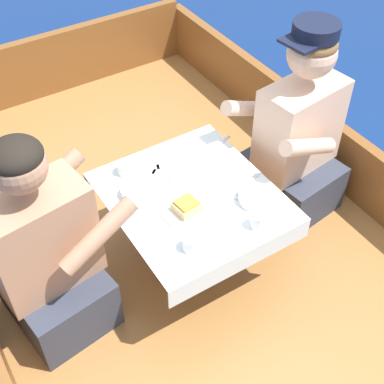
{
  "coord_description": "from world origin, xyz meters",
  "views": [
    {
      "loc": [
        -0.86,
        -1.43,
        2.25
      ],
      "look_at": [
        0.0,
        -0.07,
        0.68
      ],
      "focal_mm": 50.0,
      "sensor_mm": 36.0,
      "label": 1
    }
  ],
  "objects": [
    {
      "name": "utensil_fork_starboard",
      "position": [
        -0.05,
        0.11,
        0.67
      ],
      "size": [
        0.08,
        0.17,
        0.0
      ],
      "rotation": [
        0.0,
        0.0,
        1.2
      ],
      "color": "silver",
      "rests_on": "cockpit_table"
    },
    {
      "name": "coffee_cup_port",
      "position": [
        -0.17,
        0.2,
        0.69
      ],
      "size": [
        0.1,
        0.07,
        0.06
      ],
      "color": "white",
      "rests_on": "cockpit_table"
    },
    {
      "name": "plate_sandwich",
      "position": [
        -0.07,
        -0.14,
        0.67
      ],
      "size": [
        0.21,
        0.21,
        0.01
      ],
      "color": "white",
      "rests_on": "cockpit_table"
    },
    {
      "name": "ground_plane",
      "position": [
        0.0,
        0.0,
        0.0
      ],
      "size": [
        60.0,
        60.0,
        0.0
      ],
      "primitive_type": "plane",
      "color": "navy"
    },
    {
      "name": "bowl_port_near",
      "position": [
        0.21,
        -0.24,
        0.69
      ],
      "size": [
        0.14,
        0.14,
        0.04
      ],
      "color": "white",
      "rests_on": "cockpit_table"
    },
    {
      "name": "utensil_spoon_center",
      "position": [
        -0.25,
        -0.25,
        0.67
      ],
      "size": [
        0.13,
        0.13,
        0.01
      ],
      "rotation": [
        0.0,
        0.0,
        0.82
      ],
      "color": "silver",
      "rests_on": "cockpit_table"
    },
    {
      "name": "sandwich",
      "position": [
        -0.07,
        -0.14,
        0.7
      ],
      "size": [
        0.11,
        0.1,
        0.05
      ],
      "rotation": [
        0.0,
        0.0,
        0.12
      ],
      "color": "tan",
      "rests_on": "plate_sandwich"
    },
    {
      "name": "coffee_cup_starboard",
      "position": [
        0.13,
        -0.36,
        0.7
      ],
      "size": [
        0.09,
        0.06,
        0.06
      ],
      "color": "white",
      "rests_on": "cockpit_table"
    },
    {
      "name": "person_starboard",
      "position": [
        0.64,
        0.0,
        0.65
      ],
      "size": [
        0.56,
        0.49,
        1.0
      ],
      "rotation": [
        0.0,
        0.0,
        3.27
      ],
      "color": "#333847",
      "rests_on": "boat_deck"
    },
    {
      "name": "utensil_spoon_port",
      "position": [
        0.27,
        -0.13,
        0.67
      ],
      "size": [
        0.16,
        0.08,
        0.01
      ],
      "rotation": [
        0.0,
        0.0,
        0.39
      ],
      "color": "silver",
      "rests_on": "cockpit_table"
    },
    {
      "name": "utensil_knife_starboard",
      "position": [
        0.28,
        0.14,
        0.67
      ],
      "size": [
        0.16,
        0.07,
        0.0
      ],
      "rotation": [
        0.0,
        0.0,
        0.35
      ],
      "color": "silver",
      "rests_on": "cockpit_table"
    },
    {
      "name": "boat_deck",
      "position": [
        0.0,
        0.0,
        0.12
      ],
      "size": [
        1.96,
        3.29,
        0.24
      ],
      "primitive_type": "cube",
      "color": "#9E6B38",
      "rests_on": "ground_plane"
    },
    {
      "name": "utensil_fork_port",
      "position": [
        -0.1,
        0.11,
        0.67
      ],
      "size": [
        0.14,
        0.12,
        0.0
      ],
      "rotation": [
        0.0,
        0.0,
        0.68
      ],
      "color": "silver",
      "rests_on": "cockpit_table"
    },
    {
      "name": "bowl_starboard_near",
      "position": [
        -0.2,
        0.06,
        0.69
      ],
      "size": [
        0.12,
        0.12,
        0.04
      ],
      "color": "white",
      "rests_on": "cockpit_table"
    },
    {
      "name": "gunwale_starboard",
      "position": [
        0.95,
        0.0,
        0.42
      ],
      "size": [
        0.06,
        3.29,
        0.35
      ],
      "primitive_type": "cube",
      "color": "brown",
      "rests_on": "boat_deck"
    },
    {
      "name": "utensil_knife_port",
      "position": [
        0.1,
        -0.14,
        0.67
      ],
      "size": [
        0.11,
        0.15,
        0.0
      ],
      "rotation": [
        0.0,
        0.0,
        2.17
      ],
      "color": "silver",
      "rests_on": "cockpit_table"
    },
    {
      "name": "coffee_cup_center",
      "position": [
        -0.15,
        -0.31,
        0.69
      ],
      "size": [
        0.1,
        0.07,
        0.06
      ],
      "color": "white",
      "rests_on": "cockpit_table"
    },
    {
      "name": "plate_bread",
      "position": [
        0.06,
        0.05,
        0.67
      ],
      "size": [
        0.2,
        0.2,
        0.01
      ],
      "color": "white",
      "rests_on": "cockpit_table"
    },
    {
      "name": "bow_coaming",
      "position": [
        0.0,
        1.62,
        0.44
      ],
      "size": [
        1.84,
        0.06,
        0.4
      ],
      "primitive_type": "cube",
      "color": "brown",
      "rests_on": "boat_deck"
    },
    {
      "name": "cockpit_table",
      "position": [
        0.0,
        -0.07,
        0.62
      ],
      "size": [
        0.67,
        0.74,
        0.42
      ],
      "color": "#B2B2B7",
      "rests_on": "boat_deck"
    },
    {
      "name": "person_port",
      "position": [
        -0.63,
        -0.02,
        0.62
      ],
      "size": [
        0.56,
        0.5,
        0.95
      ],
      "rotation": [
        0.0,
        0.0,
        0.14
      ],
      "color": "#333847",
      "rests_on": "boat_deck"
    }
  ]
}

